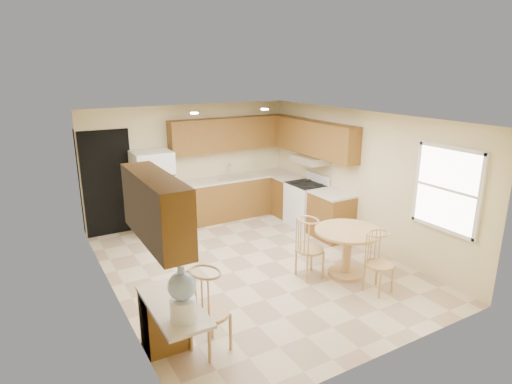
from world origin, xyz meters
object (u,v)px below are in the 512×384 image
stove (306,204)px  dining_table (347,246)px  chair_desk (213,306)px  refrigerator (154,192)px  water_crock (182,295)px  chair_table_b (385,259)px  chair_table_a (314,244)px

stove → dining_table: stove is taller
chair_desk → refrigerator: bearing=154.7°
stove → dining_table: bearing=-110.2°
dining_table → water_crock: 3.34m
refrigerator → chair_table_b: (2.13, -4.13, -0.27)m
chair_table_b → chair_desk: chair_desk is taller
dining_table → chair_table_a: 0.58m
dining_table → chair_desk: size_ratio=1.01×
dining_table → water_crock: size_ratio=1.76×
refrigerator → stove: refrigerator is taller
stove → chair_table_a: stove is taller
dining_table → chair_table_b: chair_table_b is taller
stove → chair_desk: (-3.47, -2.94, 0.16)m
dining_table → chair_table_b: bearing=-86.1°
refrigerator → dining_table: size_ratio=1.59×
chair_table_a → chair_table_b: (0.60, -0.89, -0.03)m
chair_desk → water_crock: 0.66m
refrigerator → water_crock: 4.55m
chair_table_a → water_crock: size_ratio=1.63×
stove → chair_desk: bearing=-139.8°
chair_desk → water_crock: bearing=-76.2°
chair_desk → water_crock: water_crock is taller
water_crock → refrigerator: bearing=76.6°
dining_table → refrigerator: bearing=121.5°
chair_desk → water_crock: size_ratio=1.74×
dining_table → chair_desk: 2.79m
refrigerator → dining_table: bearing=-58.5°
chair_table_a → chair_desk: chair_desk is taller
chair_table_a → chair_table_b: bearing=34.7°
refrigerator → chair_desk: refrigerator is taller
refrigerator → water_crock: size_ratio=2.80×
stove → water_crock: 5.10m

